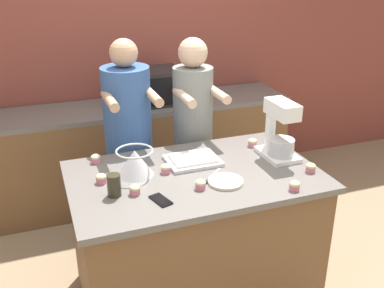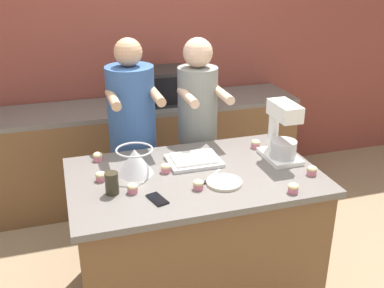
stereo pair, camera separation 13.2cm
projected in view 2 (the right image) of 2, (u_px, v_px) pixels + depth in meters
name	position (u px, v px, depth m)	size (l,w,h in m)	color
back_wall	(136.00, 48.00, 4.19)	(10.00, 0.06, 2.70)	brown
island_counter	(194.00, 236.00, 2.94)	(1.53, 0.94, 0.91)	brown
back_counter	(148.00, 150.00, 4.23)	(2.80, 0.60, 0.91)	brown
person_left	(133.00, 145.00, 3.30)	(0.35, 0.51, 1.65)	#33384C
person_right	(198.00, 137.00, 3.43)	(0.32, 0.49, 1.62)	#33384C
stand_mixer	(282.00, 135.00, 2.90)	(0.20, 0.30, 0.39)	white
mixing_bowl	(135.00, 160.00, 2.73)	(0.23, 0.23, 0.16)	#BCBCC1
baking_tray	(194.00, 160.00, 2.90)	(0.34, 0.26, 0.04)	silver
microwave_oven	(161.00, 86.00, 4.03)	(0.50, 0.39, 0.31)	black
cell_phone	(157.00, 199.00, 2.46)	(0.11, 0.16, 0.01)	black
drinking_glass	(112.00, 183.00, 2.51)	(0.08, 0.08, 0.13)	#332D1E
small_plate	(224.00, 182.00, 2.64)	(0.21, 0.21, 0.02)	beige
knife	(211.00, 177.00, 2.71)	(0.17, 0.16, 0.01)	#BCBCC1
cupcake_0	(198.00, 184.00, 2.57)	(0.06, 0.06, 0.06)	#D17084
cupcake_1	(312.00, 170.00, 2.74)	(0.06, 0.06, 0.06)	#D17084
cupcake_2	(293.00, 188.00, 2.53)	(0.06, 0.06, 0.06)	#D17084
cupcake_3	(256.00, 144.00, 3.12)	(0.06, 0.06, 0.06)	#D17084
cupcake_4	(98.00, 156.00, 2.92)	(0.06, 0.06, 0.06)	#D17084
cupcake_5	(166.00, 168.00, 2.77)	(0.06, 0.06, 0.06)	#D17084
cupcake_6	(132.00, 188.00, 2.53)	(0.06, 0.06, 0.06)	#D17084
cupcake_7	(101.00, 176.00, 2.66)	(0.06, 0.06, 0.06)	#D17084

